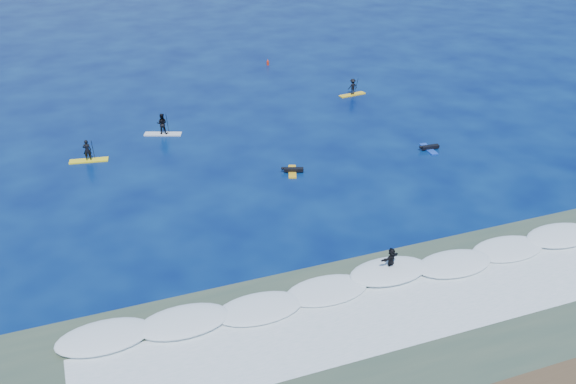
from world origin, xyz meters
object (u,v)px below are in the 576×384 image
object	(u,v)px
wave_surfer	(391,261)
marker_buoy	(268,62)
sup_paddler_left	(88,154)
prone_paddler_far	(429,148)
sup_paddler_center	(162,126)
prone_paddler_near	(292,170)
sup_paddler_right	(353,88)

from	to	relation	value
wave_surfer	marker_buoy	distance (m)	40.19
sup_paddler_left	prone_paddler_far	distance (m)	27.10
sup_paddler_center	wave_surfer	world-z (taller)	sup_paddler_center
wave_surfer	prone_paddler_near	bearing A→B (deg)	75.40
marker_buoy	prone_paddler_far	bearing A→B (deg)	-79.01
sup_paddler_center	prone_paddler_near	bearing A→B (deg)	-32.50
prone_paddler_near	wave_surfer	xyz separation A→B (m)	(0.72, -14.01, 0.71)
sup_paddler_center	sup_paddler_right	xyz separation A→B (m)	(19.32, 3.16, -0.08)
wave_surfer	marker_buoy	bearing A→B (deg)	63.75
sup_paddler_left	prone_paddler_near	xyz separation A→B (m)	(14.25, -7.36, -0.50)
sup_paddler_right	prone_paddler_far	distance (m)	13.74
sup_paddler_center	wave_surfer	xyz separation A→B (m)	(8.55, -24.51, 0.04)
sup_paddler_left	marker_buoy	distance (m)	27.93
prone_paddler_far	marker_buoy	bearing A→B (deg)	14.50
prone_paddler_far	marker_buoy	distance (m)	26.26
sup_paddler_center	wave_surfer	distance (m)	25.96
sup_paddler_right	marker_buoy	distance (m)	12.94
sup_paddler_center	prone_paddler_far	world-z (taller)	sup_paddler_center
prone_paddler_far	sup_paddler_right	bearing A→B (deg)	4.86
sup_paddler_right	prone_paddler_far	bearing A→B (deg)	-95.37
sup_paddler_left	prone_paddler_far	xyz separation A→B (m)	(26.06, -7.43, -0.49)
sup_paddler_left	prone_paddler_near	world-z (taller)	sup_paddler_left
sup_paddler_center	prone_paddler_near	world-z (taller)	sup_paddler_center
sup_paddler_center	marker_buoy	bearing A→B (deg)	66.86
sup_paddler_left	marker_buoy	size ratio (longest dim) A/B	4.44
prone_paddler_far	marker_buoy	world-z (taller)	marker_buoy
sup_paddler_right	marker_buoy	bearing A→B (deg)	104.52
sup_paddler_right	wave_surfer	world-z (taller)	sup_paddler_right
sup_paddler_left	prone_paddler_near	bearing A→B (deg)	-17.50
sup_paddler_right	prone_paddler_far	world-z (taller)	sup_paddler_right
prone_paddler_near	marker_buoy	size ratio (longest dim) A/B	3.22
sup_paddler_left	sup_paddler_right	world-z (taller)	sup_paddler_left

